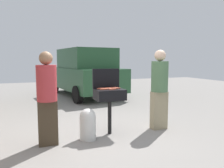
% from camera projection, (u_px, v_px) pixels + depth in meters
% --- Properties ---
extents(ground_plane, '(24.00, 24.00, 0.00)m').
position_uv_depth(ground_plane, '(105.00, 135.00, 4.64)').
color(ground_plane, gray).
extents(bbq_grill, '(0.60, 0.44, 0.95)m').
position_uv_depth(bbq_grill, '(110.00, 96.00, 4.64)').
color(bbq_grill, black).
rests_on(bbq_grill, ground).
extents(grill_lid_open, '(0.60, 0.05, 0.42)m').
position_uv_depth(grill_lid_open, '(106.00, 78.00, 4.81)').
color(grill_lid_open, black).
rests_on(grill_lid_open, bbq_grill).
extents(hot_dog_0, '(0.13, 0.03, 0.03)m').
position_uv_depth(hot_dog_0, '(112.00, 88.00, 4.67)').
color(hot_dog_0, '#C6593D').
rests_on(hot_dog_0, bbq_grill).
extents(hot_dog_1, '(0.13, 0.03, 0.03)m').
position_uv_depth(hot_dog_1, '(103.00, 89.00, 4.54)').
color(hot_dog_1, '#AD4228').
rests_on(hot_dog_1, bbq_grill).
extents(hot_dog_2, '(0.13, 0.03, 0.03)m').
position_uv_depth(hot_dog_2, '(117.00, 88.00, 4.68)').
color(hot_dog_2, '#B74C33').
rests_on(hot_dog_2, bbq_grill).
extents(hot_dog_3, '(0.13, 0.03, 0.03)m').
position_uv_depth(hot_dog_3, '(113.00, 89.00, 4.53)').
color(hot_dog_3, '#B74C33').
rests_on(hot_dog_3, bbq_grill).
extents(hot_dog_4, '(0.13, 0.03, 0.03)m').
position_uv_depth(hot_dog_4, '(102.00, 88.00, 4.67)').
color(hot_dog_4, '#B74C33').
rests_on(hot_dog_4, bbq_grill).
extents(hot_dog_5, '(0.13, 0.04, 0.03)m').
position_uv_depth(hot_dog_5, '(108.00, 88.00, 4.73)').
color(hot_dog_5, '#B74C33').
rests_on(hot_dog_5, bbq_grill).
extents(hot_dog_6, '(0.13, 0.04, 0.03)m').
position_uv_depth(hot_dog_6, '(108.00, 88.00, 4.68)').
color(hot_dog_6, '#B74C33').
rests_on(hot_dog_6, bbq_grill).
extents(hot_dog_7, '(0.13, 0.04, 0.03)m').
position_uv_depth(hot_dog_7, '(104.00, 89.00, 4.59)').
color(hot_dog_7, '#B74C33').
rests_on(hot_dog_7, bbq_grill).
extents(hot_dog_8, '(0.13, 0.04, 0.03)m').
position_uv_depth(hot_dog_8, '(109.00, 89.00, 4.59)').
color(hot_dog_8, '#C6593D').
rests_on(hot_dog_8, bbq_grill).
extents(hot_dog_9, '(0.13, 0.04, 0.03)m').
position_uv_depth(hot_dog_9, '(113.00, 88.00, 4.79)').
color(hot_dog_9, '#AD4228').
rests_on(hot_dog_9, bbq_grill).
extents(hot_dog_10, '(0.13, 0.04, 0.03)m').
position_uv_depth(hot_dog_10, '(100.00, 89.00, 4.62)').
color(hot_dog_10, '#B74C33').
rests_on(hot_dog_10, bbq_grill).
extents(hot_dog_11, '(0.13, 0.04, 0.03)m').
position_uv_depth(hot_dog_11, '(115.00, 88.00, 4.76)').
color(hot_dog_11, '#AD4228').
rests_on(hot_dog_11, bbq_grill).
extents(propane_tank, '(0.32, 0.32, 0.62)m').
position_uv_depth(propane_tank, '(88.00, 123.00, 4.35)').
color(propane_tank, silver).
rests_on(propane_tank, ground).
extents(person_left, '(0.36, 0.36, 1.71)m').
position_uv_depth(person_left, '(47.00, 95.00, 4.01)').
color(person_left, '#3F3323').
rests_on(person_left, ground).
extents(person_right, '(0.37, 0.37, 1.78)m').
position_uv_depth(person_right, '(159.00, 87.00, 4.97)').
color(person_right, gray).
rests_on(person_right, ground).
extents(parked_minivan, '(2.55, 4.63, 2.02)m').
position_uv_depth(parked_minivan, '(85.00, 72.00, 9.61)').
color(parked_minivan, '#234C2D').
rests_on(parked_minivan, ground).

